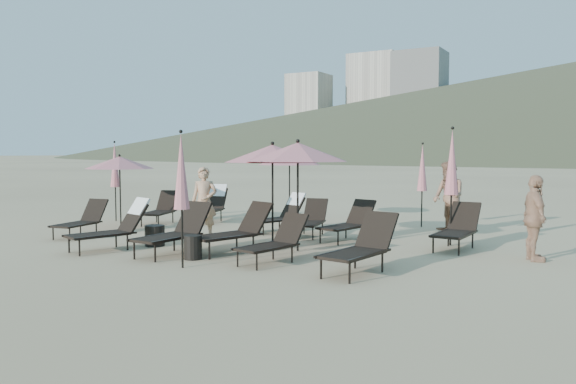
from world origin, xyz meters
The scene contains 27 objects.
ground centered at (0.00, 0.00, 0.00)m, with size 800.00×800.00×0.00m, color #D6BA8C.
hotel_skyline centered at (-93.62, 271.21, 24.18)m, with size 109.00×82.00×55.00m.
lounger_0 centered at (-4.90, 0.60, 0.42)m, with size 0.87×1.65×0.90m.
lounger_1 centered at (-2.69, -0.36, 0.52)m, with size 1.12×1.87×1.10m.
lounger_2 centered at (-1.17, -0.15, 0.49)m, with size 0.75×1.84×1.05m.
lounger_3 centered at (-0.19, 0.61, 0.49)m, with size 1.18×1.93×1.04m.
lounger_4 centered at (1.09, 0.10, 0.42)m, with size 0.89×1.66×0.90m.
lounger_5 centered at (2.89, 0.08, 0.48)m, with size 0.91×1.85×1.02m.
lounger_6 centered at (-4.92, 3.51, 0.45)m, with size 1.13×1.78×0.96m.
lounger_7 centered at (-3.95, 4.66, 0.53)m, with size 1.13×1.90×1.12m.
lounger_8 centered at (-0.97, 3.87, 0.49)m, with size 1.06×1.73×1.02m.
lounger_9 centered at (0.04, 3.64, 0.42)m, with size 0.92×1.66×0.90m.
lounger_10 centered at (1.22, 3.35, 0.44)m, with size 0.95×1.74×0.95m.
lounger_11 centered at (3.77, 3.43, 0.46)m, with size 0.74×1.75×0.99m.
umbrella_open_0 centered at (-5.45, 2.42, 1.83)m, with size 1.92×1.92×2.07m.
umbrella_open_1 centered at (0.03, 1.79, 2.09)m, with size 2.20×2.20×2.36m.
umbrella_open_2 centered at (0.85, 1.47, 2.12)m, with size 2.23×2.23×2.40m.
umbrella_open_3 centered at (-2.00, 6.11, 1.92)m, with size 2.02×2.02×2.17m.
umbrella_closed_0 centered at (-0.12, -1.14, 1.76)m, with size 0.30×0.30×2.53m.
umbrella_closed_1 centered at (3.53, 3.85, 1.88)m, with size 0.32×0.32×2.70m.
umbrella_closed_2 centered at (-6.58, 3.30, 1.72)m, with size 0.29×0.29×2.48m.
umbrella_closed_3 centered at (2.03, 6.64, 1.67)m, with size 0.28×0.28×2.41m.
side_table_0 centered at (-2.27, 0.42, 0.24)m, with size 0.45×0.45×0.47m, color black.
side_table_1 centered at (-0.49, -0.40, 0.24)m, with size 0.36×0.36×0.48m, color black.
beachgoer_a centered at (-2.05, 1.94, 0.88)m, with size 0.64×0.42×1.77m, color tan.
beachgoer_b centered at (2.97, 5.83, 0.95)m, with size 0.92×0.72×1.90m, color #93654B.
beachgoer_c centered at (5.40, 2.78, 0.84)m, with size 0.99×0.41×1.69m, color tan.
Camera 1 is at (6.63, -9.01, 2.11)m, focal length 35.00 mm.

